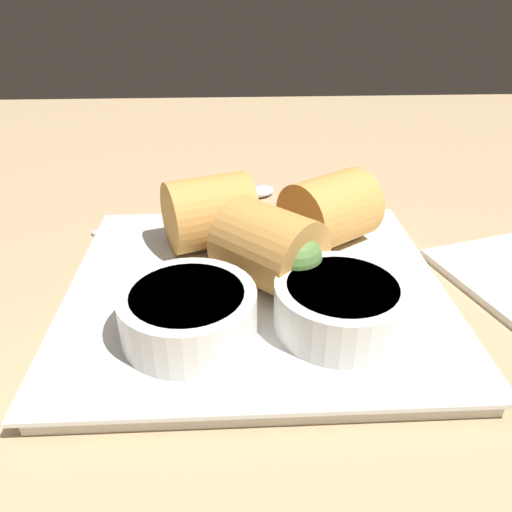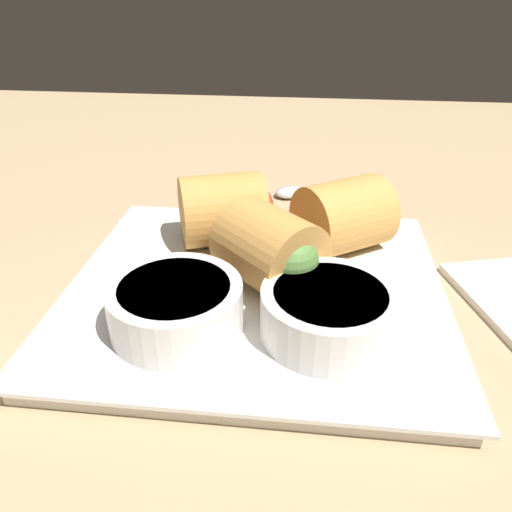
{
  "view_description": "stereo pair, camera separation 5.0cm",
  "coord_description": "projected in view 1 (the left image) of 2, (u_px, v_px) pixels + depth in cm",
  "views": [
    {
      "loc": [
        2.48,
        29.97,
        23.81
      ],
      "look_at": [
        0.95,
        -1.06,
        5.86
      ],
      "focal_mm": 35.0,
      "sensor_mm": 36.0,
      "label": 1
    },
    {
      "loc": [
        -2.52,
        29.81,
        23.81
      ],
      "look_at": [
        0.95,
        -1.06,
        5.86
      ],
      "focal_mm": 35.0,
      "sensor_mm": 36.0,
      "label": 2
    }
  ],
  "objects": [
    {
      "name": "table_surface",
      "position": [
        269.0,
        319.0,
        0.37
      ],
      "size": [
        180.0,
        140.0,
        2.0
      ],
      "color": "tan",
      "rests_on": "ground"
    },
    {
      "name": "serving_plate",
      "position": [
        256.0,
        292.0,
        0.37
      ],
      "size": [
        27.49,
        25.13,
        1.5
      ],
      "color": "silver",
      "rests_on": "table_surface"
    },
    {
      "name": "roll_front_left",
      "position": [
        215.0,
        212.0,
        0.41
      ],
      "size": [
        8.41,
        7.84,
        5.91
      ],
      "color": "#D19347",
      "rests_on": "serving_plate"
    },
    {
      "name": "roll_front_right",
      "position": [
        273.0,
        250.0,
        0.35
      ],
      "size": [
        8.94,
        8.93,
        5.91
      ],
      "color": "#D19347",
      "rests_on": "serving_plate"
    },
    {
      "name": "roll_back_left",
      "position": [
        334.0,
        209.0,
        0.41
      ],
      "size": [
        8.88,
        8.66,
        5.91
      ],
      "color": "#D19347",
      "rests_on": "serving_plate"
    },
    {
      "name": "dipping_bowl_near",
      "position": [
        188.0,
        312.0,
        0.31
      ],
      "size": [
        8.62,
        8.62,
        3.18
      ],
      "color": "silver",
      "rests_on": "serving_plate"
    },
    {
      "name": "dipping_bowl_far",
      "position": [
        341.0,
        304.0,
        0.32
      ],
      "size": [
        8.62,
        8.62,
        3.18
      ],
      "color": "silver",
      "rests_on": "serving_plate"
    },
    {
      "name": "spoon",
      "position": [
        236.0,
        197.0,
        0.54
      ],
      "size": [
        18.43,
        10.9,
        1.13
      ],
      "color": "silver",
      "rests_on": "table_surface"
    }
  ]
}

